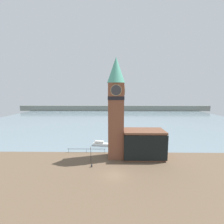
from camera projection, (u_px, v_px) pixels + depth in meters
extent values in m
plane|color=brown|center=(114.00, 175.00, 31.70)|extent=(160.00, 160.00, 0.00)
cube|color=gray|center=(114.00, 118.00, 103.27)|extent=(160.00, 120.00, 0.00)
cube|color=gray|center=(114.00, 108.00, 142.61)|extent=(180.00, 3.00, 5.00)
cube|color=#232328|center=(86.00, 149.00, 43.52)|extent=(11.09, 0.08, 0.08)
cylinder|color=#232328|center=(69.00, 151.00, 43.66)|extent=(0.07, 0.07, 1.05)
cylinder|color=#232328|center=(86.00, 151.00, 43.58)|extent=(0.07, 0.07, 1.05)
cylinder|color=#232328|center=(104.00, 151.00, 43.51)|extent=(0.07, 0.07, 1.05)
cube|color=brown|center=(116.00, 121.00, 39.42)|extent=(4.00, 4.00, 19.77)
cube|color=black|center=(116.00, 98.00, 38.64)|extent=(4.12, 4.12, 0.90)
cylinder|color=tan|center=(116.00, 90.00, 36.34)|extent=(2.76, 0.12, 2.76)
cylinder|color=#333338|center=(116.00, 90.00, 36.26)|extent=(2.51, 0.12, 2.51)
cylinder|color=tan|center=(124.00, 90.00, 38.35)|extent=(0.12, 2.76, 2.76)
cylinder|color=#333338|center=(124.00, 90.00, 38.35)|extent=(0.12, 2.51, 2.51)
cone|color=#51A88E|center=(116.00, 70.00, 37.73)|extent=(4.60, 4.60, 6.48)
cube|color=brown|center=(144.00, 145.00, 40.06)|extent=(10.33, 5.76, 7.02)
cube|color=brown|center=(144.00, 131.00, 39.58)|extent=(10.73, 6.16, 0.50)
cube|color=black|center=(146.00, 148.00, 37.04)|extent=(10.83, 0.30, 6.46)
cube|color=silver|center=(103.00, 144.00, 49.22)|extent=(6.59, 2.56, 0.81)
cube|color=silver|center=(99.00, 142.00, 49.30)|extent=(2.96, 1.56, 0.74)
cylinder|color=#2D2D33|center=(92.00, 166.00, 35.08)|extent=(0.35, 0.35, 0.59)
sphere|color=#2D2D33|center=(92.00, 165.00, 35.04)|extent=(0.37, 0.37, 0.37)
cylinder|color=black|center=(91.00, 155.00, 37.42)|extent=(0.10, 0.10, 3.67)
sphere|color=silver|center=(91.00, 148.00, 37.17)|extent=(0.32, 0.32, 0.32)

